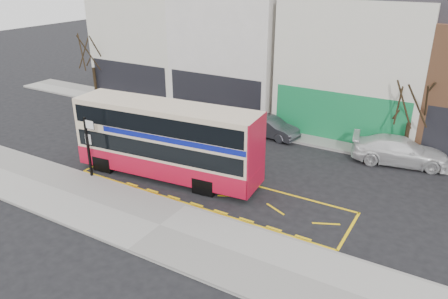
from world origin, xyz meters
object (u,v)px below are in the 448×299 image
Objects in this scene: car_silver at (180,115)px; street_tree_right at (415,91)px; bus_stop_post at (88,142)px; car_grey at (270,127)px; car_white at (400,151)px; double_decker_bus at (167,140)px; street_tree_left at (90,42)px.

street_tree_right reaches higher than car_silver.
bus_stop_post reaches higher than car_grey.
car_white is (13.41, 10.11, -1.31)m from bus_stop_post.
car_grey is (2.09, 7.97, -1.43)m from double_decker_bus.
car_silver is 0.69× the size of street_tree_right.
car_silver is at bearing -11.57° from street_tree_left.
street_tree_right is at bearing -0.41° from street_tree_left.
street_tree_left reaches higher than car_grey.
car_white is 3.34m from street_tree_right.
car_white is at bearing -81.82° from car_grey.
double_decker_bus is at bearing 173.96° from car_grey.
car_silver is at bearing 82.33° from car_white.
car_silver is 0.78× the size of car_white.
street_tree_right is at bearing -18.40° from car_white.
street_tree_right is (13.52, 11.02, 1.91)m from bus_stop_post.
car_white is at bearing 36.18° from bus_stop_post.
car_grey is (6.31, 1.08, -0.04)m from car_silver.
car_grey is 0.60× the size of street_tree_left.
double_decker_bus is 2.55× the size of car_grey.
car_grey is 8.02m from car_white.
car_white is at bearing -90.62° from car_silver.
street_tree_left reaches higher than car_silver.
double_decker_bus is 3.97m from bus_stop_post.
street_tree_right is at bearing 35.20° from double_decker_bus.
street_tree_left is (-16.56, 1.02, 3.88)m from car_grey.
car_grey is at bearing -84.92° from car_silver.
double_decker_bus is 1.73× the size of street_tree_right.
double_decker_bus reaches higher than car_silver.
bus_stop_post is 0.62× the size of car_white.
bus_stop_post is 16.84m from car_white.
car_white is 0.78× the size of street_tree_left.
car_silver is 11.15m from street_tree_left.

